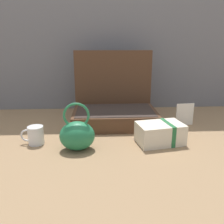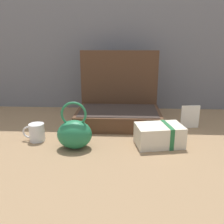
{
  "view_description": "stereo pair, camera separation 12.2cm",
  "coord_description": "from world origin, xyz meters",
  "px_view_note": "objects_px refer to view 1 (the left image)",
  "views": [
    {
      "loc": [
        -0.04,
        -1.19,
        0.49
      ],
      "look_at": [
        0.03,
        -0.02,
        0.14
      ],
      "focal_mm": 38.51,
      "sensor_mm": 36.0,
      "label": 1
    },
    {
      "loc": [
        0.09,
        -1.19,
        0.49
      ],
      "look_at": [
        0.03,
        -0.02,
        0.14
      ],
      "focal_mm": 38.51,
      "sensor_mm": 36.0,
      "label": 2
    }
  ],
  "objects_px": {
    "info_card_left": "(185,114)",
    "coffee_mug": "(35,135)",
    "teal_pouch_handbag": "(77,135)",
    "cream_toiletry_bag": "(161,133)",
    "open_suitcase": "(114,108)"
  },
  "relations": [
    {
      "from": "open_suitcase",
      "to": "info_card_left",
      "type": "relative_size",
      "value": 3.71
    },
    {
      "from": "teal_pouch_handbag",
      "to": "coffee_mug",
      "type": "xyz_separation_m",
      "value": [
        -0.21,
        0.08,
        -0.03
      ]
    },
    {
      "from": "info_card_left",
      "to": "teal_pouch_handbag",
      "type": "bearing_deg",
      "value": -158.68
    },
    {
      "from": "teal_pouch_handbag",
      "to": "cream_toiletry_bag",
      "type": "bearing_deg",
      "value": 7.79
    },
    {
      "from": "teal_pouch_handbag",
      "to": "info_card_left",
      "type": "height_order",
      "value": "teal_pouch_handbag"
    },
    {
      "from": "open_suitcase",
      "to": "coffee_mug",
      "type": "relative_size",
      "value": 4.41
    },
    {
      "from": "info_card_left",
      "to": "open_suitcase",
      "type": "bearing_deg",
      "value": 164.22
    },
    {
      "from": "coffee_mug",
      "to": "teal_pouch_handbag",
      "type": "bearing_deg",
      "value": -19.74
    },
    {
      "from": "teal_pouch_handbag",
      "to": "coffee_mug",
      "type": "bearing_deg",
      "value": 160.26
    },
    {
      "from": "open_suitcase",
      "to": "coffee_mug",
      "type": "height_order",
      "value": "open_suitcase"
    },
    {
      "from": "open_suitcase",
      "to": "teal_pouch_handbag",
      "type": "bearing_deg",
      "value": -117.09
    },
    {
      "from": "open_suitcase",
      "to": "cream_toiletry_bag",
      "type": "distance_m",
      "value": 0.39
    },
    {
      "from": "info_card_left",
      "to": "coffee_mug",
      "type": "bearing_deg",
      "value": -169.62
    },
    {
      "from": "open_suitcase",
      "to": "coffee_mug",
      "type": "xyz_separation_m",
      "value": [
        -0.41,
        -0.31,
        -0.04
      ]
    },
    {
      "from": "open_suitcase",
      "to": "info_card_left",
      "type": "bearing_deg",
      "value": -10.51
    }
  ]
}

